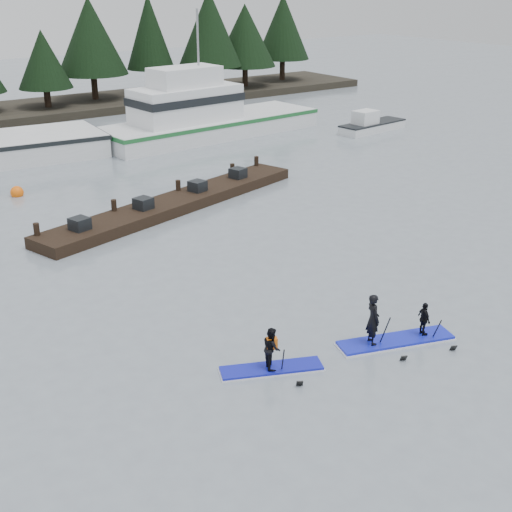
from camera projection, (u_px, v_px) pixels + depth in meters
ground at (377, 354)px, 20.63m from camera, size 160.00×160.00×0.00m
fishing_boat_medium at (204, 127)px, 47.19m from camera, size 15.86×5.64×9.12m
skiff at (372, 127)px, 48.99m from camera, size 5.43×2.14×0.62m
floating_dock at (176, 203)px, 33.12m from camera, size 14.95×5.93×0.50m
buoy_c at (242, 135)px, 47.89m from camera, size 0.60×0.60×0.60m
buoy_b at (17, 196)px, 35.06m from camera, size 0.64×0.64×0.64m
paddleboard_solo at (272, 356)px, 19.60m from camera, size 2.89×1.78×1.81m
paddleboard_duo at (393, 328)px, 21.04m from camera, size 3.62×1.90×2.22m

